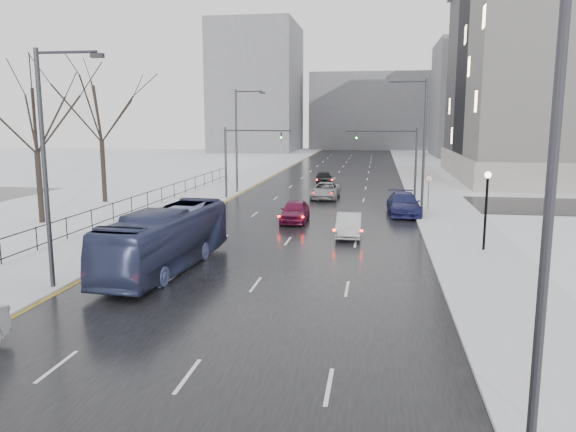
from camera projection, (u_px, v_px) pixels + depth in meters
The scene contains 25 objects.
road at pixel (329, 185), 61.58m from camera, with size 16.00×150.00×0.04m, color black.
cross_road at pixel (318, 201), 49.90m from camera, with size 130.00×10.00×0.04m, color black.
sidewalk_left at pixel (236, 183), 63.20m from camera, with size 5.00×150.00×0.16m, color silver.
sidewalk_right at pixel (427, 187), 59.94m from camera, with size 5.00×150.00×0.16m, color silver.
park_strip at pixel (156, 182), 64.67m from camera, with size 14.00×150.00×0.12m, color white.
tree_park_d at pixel (43, 224), 39.04m from camera, with size 8.75×8.75×12.50m, color black, non-canonical shape.
tree_park_e at pixel (105, 203), 48.83m from camera, with size 9.45×9.45×13.50m, color black, non-canonical shape.
iron_fence at pixel (75, 223), 34.25m from camera, with size 0.06×70.00×1.30m.
streetlight_r_near at pixel (537, 203), 10.71m from camera, with size 2.95×0.25×10.00m.
streetlight_r_mid at pixel (421, 142), 39.90m from camera, with size 2.95×0.25×10.00m.
streetlight_l_near at pixel (49, 158), 22.97m from camera, with size 2.95×0.25×10.00m.
streetlight_l_far at pixel (239, 136), 54.11m from camera, with size 2.95×0.25×10.00m.
lamppost_r_mid at pixel (486, 199), 30.18m from camera, with size 0.36×0.36×4.28m.
mast_signal_right at pixel (403, 156), 48.07m from camera, with size 6.10×0.33×6.50m.
mast_signal_left at pixel (237, 154), 50.34m from camera, with size 6.10×0.33×6.50m.
no_uturn_sign at pixel (429, 182), 44.20m from camera, with size 0.60×0.06×2.70m.
bldg_far_right at pixel (498, 99), 108.89m from camera, with size 24.00×20.00×22.00m, color slate.
bldg_far_left at pixel (257, 88), 125.86m from camera, with size 18.00×22.00×28.00m, color slate.
bldg_far_center at pixel (374, 112), 137.28m from camera, with size 30.00×18.00×18.00m, color slate.
bus at pixel (166, 239), 26.94m from camera, with size 2.48×10.59×2.95m, color navy.
sedan_center_near at pixel (295, 211), 39.46m from camera, with size 1.83×4.54×1.55m, color maroon.
sedan_right_near at pixel (349, 225), 34.68m from camera, with size 1.50×4.31×1.42m, color #AEAFB3.
sedan_right_cross at pixel (325, 190), 51.26m from camera, with size 2.41×5.23×1.45m, color gray.
sedan_right_far at pixel (404, 204), 42.47m from camera, with size 2.30×5.67×1.64m, color #1B1D51.
sedan_center_far at pixel (324, 178), 62.10m from camera, with size 1.77×4.40×1.50m, color black.
Camera 1 is at (5.14, -1.21, 7.20)m, focal length 35.00 mm.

